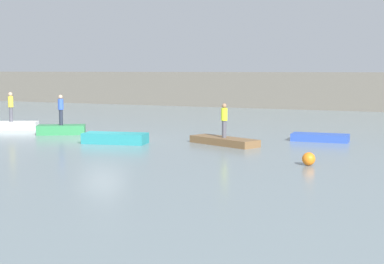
# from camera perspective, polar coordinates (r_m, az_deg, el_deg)

# --- Properties ---
(ground_plane) EXTENTS (120.00, 120.00, 0.00)m
(ground_plane) POSITION_cam_1_polar(r_m,az_deg,el_deg) (31.11, -8.87, -0.85)
(ground_plane) COLOR slate
(embankment_wall) EXTENTS (80.00, 1.20, 3.54)m
(embankment_wall) POSITION_cam_1_polar(r_m,az_deg,el_deg) (57.08, 7.22, 4.13)
(embankment_wall) COLOR #666056
(embankment_wall) RESTS_ON ground_plane
(rowboat_white) EXTENTS (3.40, 2.50, 0.51)m
(rowboat_white) POSITION_cam_1_polar(r_m,az_deg,el_deg) (38.14, -17.45, 0.61)
(rowboat_white) COLOR white
(rowboat_white) RESTS_ON ground_plane
(rowboat_green) EXTENTS (2.93, 2.40, 0.55)m
(rowboat_green) POSITION_cam_1_polar(r_m,az_deg,el_deg) (34.58, -12.81, 0.23)
(rowboat_green) COLOR #2D7F47
(rowboat_green) RESTS_ON ground_plane
(rowboat_teal) EXTENTS (3.44, 1.91, 0.54)m
(rowboat_teal) POSITION_cam_1_polar(r_m,az_deg,el_deg) (29.83, -7.61, -0.61)
(rowboat_teal) COLOR teal
(rowboat_teal) RESTS_ON ground_plane
(rowboat_brown) EXTENTS (4.01, 2.56, 0.36)m
(rowboat_brown) POSITION_cam_1_polar(r_m,az_deg,el_deg) (29.12, 3.19, -0.91)
(rowboat_brown) COLOR brown
(rowboat_brown) RESTS_ON ground_plane
(rowboat_blue) EXTENTS (3.02, 1.42, 0.39)m
(rowboat_blue) POSITION_cam_1_polar(r_m,az_deg,el_deg) (31.26, 12.57, -0.53)
(rowboat_blue) COLOR #2B4CAD
(rowboat_blue) RESTS_ON ground_plane
(person_yellow_shirt) EXTENTS (0.32, 0.32, 1.86)m
(person_yellow_shirt) POSITION_cam_1_polar(r_m,az_deg,el_deg) (38.04, -17.51, 2.56)
(person_yellow_shirt) COLOR #4C4C56
(person_yellow_shirt) RESTS_ON rowboat_white
(person_blue_shirt) EXTENTS (0.32, 0.32, 1.77)m
(person_blue_shirt) POSITION_cam_1_polar(r_m,az_deg,el_deg) (34.48, -12.86, 2.32)
(person_blue_shirt) COLOR #232838
(person_blue_shirt) RESTS_ON rowboat_green
(person_hiviz_shirt) EXTENTS (0.32, 0.32, 1.73)m
(person_hiviz_shirt) POSITION_cam_1_polar(r_m,az_deg,el_deg) (29.00, 3.21, 1.34)
(person_hiviz_shirt) COLOR #4C4C56
(person_hiviz_shirt) RESTS_ON rowboat_brown
(mooring_buoy) EXTENTS (0.52, 0.52, 0.52)m
(mooring_buoy) POSITION_cam_1_polar(r_m,az_deg,el_deg) (23.24, 11.48, -2.63)
(mooring_buoy) COLOR orange
(mooring_buoy) RESTS_ON ground_plane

